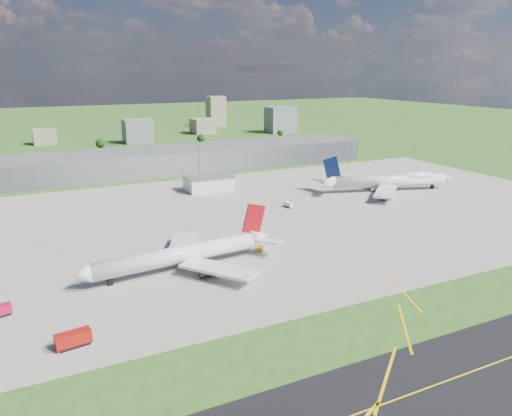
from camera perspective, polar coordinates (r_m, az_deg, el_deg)
name	(u,v)px	position (r m, az deg, el deg)	size (l,w,h in m)	color
ground	(167,176)	(332.85, -10.13, 3.64)	(1400.00, 1400.00, 0.00)	#2E551A
apron	(255,217)	(236.46, -0.12, -1.01)	(360.00, 190.00, 0.08)	gray
terminal	(160,161)	(345.62, -10.90, 5.30)	(300.00, 42.00, 15.00)	slate
ops_building	(209,184)	(288.73, -5.41, 2.80)	(26.00, 16.00, 8.00)	silver
mast_center	(199,156)	(299.88, -6.52, 5.92)	(3.50, 2.00, 25.90)	gray
mast_east	(350,144)	(352.31, 10.65, 7.19)	(3.50, 2.00, 25.90)	gray
airliner_red_twin	(184,255)	(176.04, -8.18, -5.30)	(72.84, 56.51, 19.98)	silver
airliner_blue_quad	(390,181)	(295.79, 15.02, 3.01)	(79.35, 60.98, 21.13)	silver
fire_truck	(73,340)	(137.80, -20.18, -13.93)	(9.18, 4.50, 3.87)	#9A120B
tug_yellow	(260,249)	(192.13, 0.46, -4.71)	(3.97, 4.29, 1.85)	#BE870B
van_white_near	(288,205)	(252.64, 3.73, 0.36)	(3.41, 5.75, 2.72)	white
van_white_far	(375,190)	(293.13, 13.43, 2.07)	(4.66, 2.56, 2.34)	white
bldg_cw	(45,137)	(507.66, -23.01, 7.52)	(20.00, 18.00, 14.00)	gray
bldg_c	(138,131)	(489.12, -13.36, 8.54)	(26.00, 20.00, 22.00)	slate
bldg_ce	(203,126)	(550.55, -6.12, 9.30)	(22.00, 24.00, 16.00)	gray
bldg_e	(281,120)	(556.24, 2.83, 10.05)	(30.00, 22.00, 28.00)	slate
bldg_tall_e	(216,111)	(619.69, -4.60, 10.96)	(20.00, 18.00, 36.00)	gray
tree_c	(100,143)	(452.91, -17.37, 7.06)	(8.10, 8.10, 9.90)	#382314
tree_e	(201,138)	(470.68, -6.33, 7.93)	(7.65, 7.65, 9.35)	#382314
tree_far_e	(280,133)	(517.21, 2.77, 8.58)	(6.30, 6.30, 7.70)	#382314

